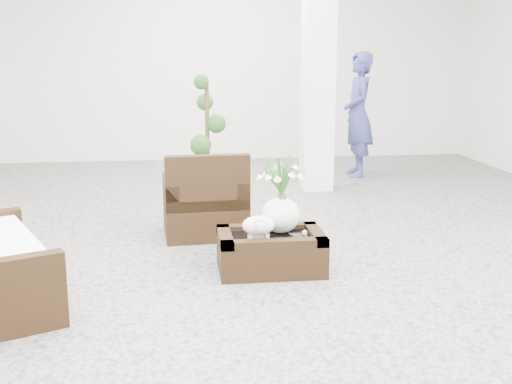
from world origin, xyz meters
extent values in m
plane|color=gray|center=(0.00, 0.00, 0.00)|extent=(11.00, 11.00, 0.00)
cube|color=white|center=(1.20, 2.80, 1.75)|extent=(0.40, 0.40, 3.50)
cube|color=black|center=(0.08, -0.48, 0.16)|extent=(0.90, 0.60, 0.31)
ellipsoid|color=white|center=(-0.04, -0.58, 0.42)|extent=(0.28, 0.23, 0.21)
cylinder|color=white|center=(0.38, -0.46, 0.33)|extent=(0.04, 0.04, 0.03)
cube|color=black|center=(-0.43, 0.75, 0.44)|extent=(0.87, 0.84, 0.88)
imported|color=navy|center=(2.02, 3.67, 0.94)|extent=(0.49, 0.71, 1.87)
camera|label=1|loc=(-0.70, -5.69, 1.86)|focal=44.65mm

